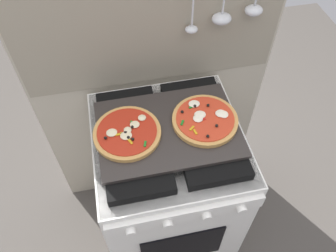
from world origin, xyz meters
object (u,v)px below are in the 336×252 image
at_px(baking_tray, 168,129).
at_px(pizza_left, 127,132).
at_px(stove, 168,187).
at_px(pizza_right, 205,120).

bearing_deg(baking_tray, pizza_left, 179.77).
xyz_separation_m(stove, pizza_left, (-0.16, 0.00, 0.48)).
xyz_separation_m(pizza_left, pizza_right, (0.30, -0.00, 0.00)).
bearing_deg(pizza_right, pizza_left, 179.86).
relative_size(pizza_left, pizza_right, 1.00).
height_order(baking_tray, pizza_right, pizza_right).
relative_size(stove, baking_tray, 1.67).
height_order(pizza_left, pizza_right, same).
xyz_separation_m(baking_tray, pizza_right, (0.15, -0.00, 0.02)).
bearing_deg(pizza_left, pizza_right, -0.14).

